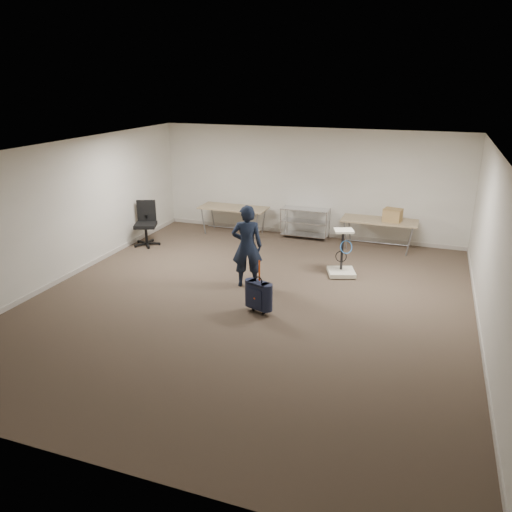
% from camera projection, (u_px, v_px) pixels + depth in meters
% --- Properties ---
extents(ground, '(9.00, 9.00, 0.00)m').
position_uv_depth(ground, '(249.00, 302.00, 9.36)').
color(ground, '#403427').
rests_on(ground, ground).
extents(room_shell, '(8.00, 9.00, 9.00)m').
position_uv_depth(room_shell, '(272.00, 273.00, 10.57)').
color(room_shell, beige).
rests_on(room_shell, ground).
extents(folding_table_left, '(1.80, 0.75, 0.73)m').
position_uv_depth(folding_table_left, '(233.00, 209.00, 13.23)').
color(folding_table_left, '#927859').
rests_on(folding_table_left, ground).
extents(folding_table_right, '(1.80, 0.75, 0.73)m').
position_uv_depth(folding_table_right, '(379.00, 222.00, 12.04)').
color(folding_table_right, '#927859').
rests_on(folding_table_right, ground).
extents(wire_shelf, '(1.22, 0.47, 0.80)m').
position_uv_depth(wire_shelf, '(305.00, 222.00, 12.94)').
color(wire_shelf, silver).
rests_on(wire_shelf, ground).
extents(person, '(0.70, 0.57, 1.67)m').
position_uv_depth(person, '(247.00, 246.00, 9.82)').
color(person, black).
rests_on(person, ground).
extents(suitcase, '(0.41, 0.32, 0.99)m').
position_uv_depth(suitcase, '(259.00, 295.00, 8.81)').
color(suitcase, black).
rests_on(suitcase, ground).
extents(office_chair, '(0.66, 0.67, 1.10)m').
position_uv_depth(office_chair, '(146.00, 232.00, 12.46)').
color(office_chair, black).
rests_on(office_chair, ground).
extents(equipment_cart, '(0.70, 0.70, 1.01)m').
position_uv_depth(equipment_cart, '(342.00, 263.00, 10.53)').
color(equipment_cart, white).
rests_on(equipment_cart, ground).
extents(cardboard_box, '(0.47, 0.39, 0.31)m').
position_uv_depth(cardboard_box, '(393.00, 215.00, 11.85)').
color(cardboard_box, '#996B47').
rests_on(cardboard_box, folding_table_right).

